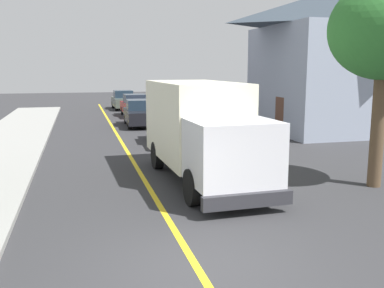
{
  "coord_description": "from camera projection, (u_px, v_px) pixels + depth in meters",
  "views": [
    {
      "loc": [
        -2.01,
        -7.27,
        3.68
      ],
      "look_at": [
        1.26,
        5.27,
        1.4
      ],
      "focal_mm": 40.79,
      "sensor_mm": 36.0,
      "label": 1
    }
  ],
  "objects": [
    {
      "name": "parked_car_near",
      "position": [
        171.0,
        128.0,
        21.22
      ],
      "size": [
        1.99,
        4.47,
        1.67
      ],
      "color": "silver",
      "rests_on": "ground"
    },
    {
      "name": "centre_line_yellow",
      "position": [
        132.0,
        160.0,
        17.59
      ],
      "size": [
        0.16,
        56.0,
        0.01
      ],
      "primitive_type": "cube",
      "color": "gold",
      "rests_on": "ground"
    },
    {
      "name": "parked_car_far",
      "position": [
        135.0,
        106.0,
        33.26
      ],
      "size": [
        1.93,
        4.45,
        1.67
      ],
      "color": "maroon",
      "rests_on": "ground"
    },
    {
      "name": "box_truck",
      "position": [
        201.0,
        127.0,
        14.22
      ],
      "size": [
        2.64,
        7.26,
        3.2
      ],
      "color": "#F2EDCC",
      "rests_on": "ground"
    },
    {
      "name": "parked_car_mid",
      "position": [
        140.0,
        114.0,
        27.67
      ],
      "size": [
        1.92,
        4.45,
        1.67
      ],
      "color": "black",
      "rests_on": "ground"
    },
    {
      "name": "house_across_street",
      "position": [
        354.0,
        55.0,
        25.41
      ],
      "size": [
        11.33,
        8.3,
        8.47
      ],
      "color": "#939EB2",
      "rests_on": "ground"
    },
    {
      "name": "ground_plane",
      "position": [
        198.0,
        269.0,
        8.06
      ],
      "size": [
        120.0,
        120.0,
        0.0
      ],
      "primitive_type": "plane",
      "color": "#303033"
    },
    {
      "name": "parked_car_furthest",
      "position": [
        123.0,
        100.0,
        38.93
      ],
      "size": [
        1.87,
        4.43,
        1.67
      ],
      "color": "#4C564C",
      "rests_on": "ground"
    }
  ]
}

